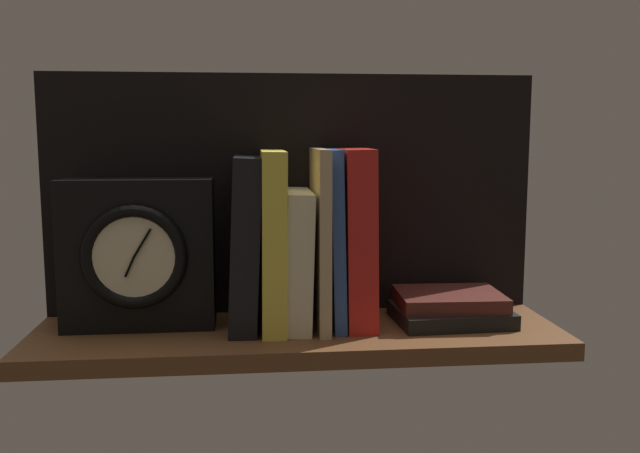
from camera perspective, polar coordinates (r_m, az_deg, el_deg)
ground_plane at (r=99.11cm, az=-1.86°, el=-9.19°), size 75.08×22.12×2.50cm
back_panel at (r=105.65cm, az=-2.31°, el=2.71°), size 75.08×1.20×36.70cm
book_black_skeptic at (r=97.69cm, az=-6.26°, el=-1.37°), size 5.00×14.39×24.59cm
book_yellow_seinlanguage at (r=97.67cm, az=-3.96°, el=-1.09°), size 3.59×15.72×25.33cm
book_cream_twain at (r=98.35cm, az=-1.72°, el=-2.70°), size 4.26×14.61×19.70cm
book_tan_shortstories at (r=98.11cm, az=-0.00°, el=-0.95°), size 1.70×15.94×25.56cm
book_blue_modern at (r=98.34cm, az=1.14°, el=-0.95°), size 2.38×13.34×25.52cm
book_red_requiem at (r=98.78cm, az=3.01°, el=-0.91°), size 4.58×13.90×25.61cm
framed_clock at (r=99.61cm, az=-15.00°, el=-2.28°), size 21.39×7.56×21.39cm
book_stack_side at (r=103.43cm, az=10.81°, el=-6.67°), size 16.83×13.56×4.36cm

